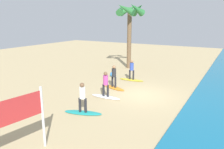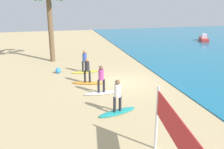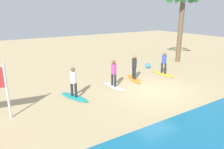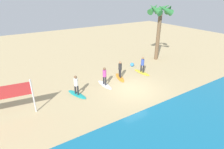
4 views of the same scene
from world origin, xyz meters
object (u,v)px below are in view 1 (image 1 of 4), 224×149
object	(u,v)px
surfboard_yellow	(131,80)
surfer_teal	(82,95)
beach_ball	(112,74)
surfboard_white	(106,97)
surfer_white	(106,82)
palm_tree	(130,16)
surfer_yellow	(132,68)
surfboard_teal	(83,113)
surfboard_orange	(114,88)
surfer_orange	(114,75)

from	to	relation	value
surfboard_yellow	surfer_teal	world-z (taller)	surfer_teal
surfer_teal	beach_ball	size ratio (longest dim) A/B	3.87
surfboard_white	beach_ball	distance (m)	5.46
beach_ball	surfer_white	bearing A→B (deg)	25.43
surfboard_yellow	palm_tree	xyz separation A→B (m)	(-4.30, -2.34, 5.29)
surfer_yellow	surfboard_teal	bearing A→B (deg)	4.53
palm_tree	surfboard_orange	bearing A→B (deg)	17.19
surfboard_yellow	surfboard_teal	world-z (taller)	same
surfboard_white	palm_tree	distance (m)	10.75
surfer_white	surfer_teal	world-z (taller)	same
surfboard_orange	beach_ball	size ratio (longest dim) A/B	4.95
beach_ball	surfer_orange	bearing A→B (deg)	31.89
surfer_yellow	beach_ball	world-z (taller)	surfer_yellow
surfer_white	palm_tree	xyz separation A→B (m)	(-8.96, -2.68, 4.30)
surfer_teal	surfboard_white	bearing A→B (deg)	-174.80
surfer_yellow	surfer_teal	distance (m)	7.44
surfboard_orange	surfer_orange	distance (m)	0.99
surfboard_yellow	surfboard_orange	xyz separation A→B (m)	(2.63, -0.20, 0.00)
surfboard_white	surfboard_teal	bearing A→B (deg)	-86.68
surfer_orange	beach_ball	size ratio (longest dim) A/B	3.87
surfboard_orange	surfer_teal	bearing A→B (deg)	-63.44
surfboard_yellow	surfboard_teal	xyz separation A→B (m)	(7.41, 0.59, 0.00)
surfer_yellow	beach_ball	bearing A→B (deg)	-97.76
surfer_yellow	surfboard_orange	xyz separation A→B (m)	(2.63, -0.20, -0.99)
surfboard_white	surfboard_teal	world-z (taller)	same
surfer_orange	surfer_white	size ratio (longest dim) A/B	1.00
surfboard_yellow	surfer_white	size ratio (longest dim) A/B	1.28
surfboard_orange	surfer_orange	xyz separation A→B (m)	(-0.00, 0.00, 0.99)
surfer_orange	surfer_white	xyz separation A→B (m)	(2.02, 0.53, 0.00)
surfer_teal	palm_tree	world-z (taller)	palm_tree
surfboard_orange	surfboard_white	world-z (taller)	same
surfer_teal	surfer_white	bearing A→B (deg)	-174.80
surfer_orange	surfer_teal	distance (m)	4.84
surfer_orange	beach_ball	distance (m)	3.52
surfboard_teal	surfer_yellow	bearing A→B (deg)	76.64
surfer_orange	surfboard_white	size ratio (longest dim) A/B	0.78
surfer_yellow	palm_tree	bearing A→B (deg)	-151.43
surfboard_yellow	surfer_orange	size ratio (longest dim) A/B	1.28
surfer_yellow	surfboard_yellow	bearing A→B (deg)	-135.00
surfer_yellow	surfer_orange	distance (m)	2.64
surfboard_orange	surfer_white	xyz separation A→B (m)	(2.02, 0.53, 0.99)
surfer_yellow	surfer_teal	world-z (taller)	same
surfer_orange	surfer_white	bearing A→B (deg)	14.80
surfboard_white	palm_tree	world-z (taller)	palm_tree
surfer_teal	palm_tree	xyz separation A→B (m)	(-11.72, -2.93, 4.30)
surfer_yellow	surfer_teal	xyz separation A→B (m)	(7.41, 0.59, 0.00)
surfboard_yellow	beach_ball	xyz separation A→B (m)	(-0.27, -2.01, 0.17)
surfboard_teal	beach_ball	world-z (taller)	beach_ball
surfer_teal	beach_ball	xyz separation A→B (m)	(-7.69, -2.59, -0.82)
surfer_white	surfboard_white	bearing A→B (deg)	0.00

